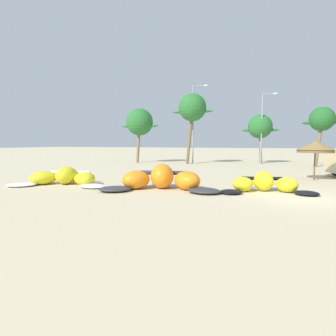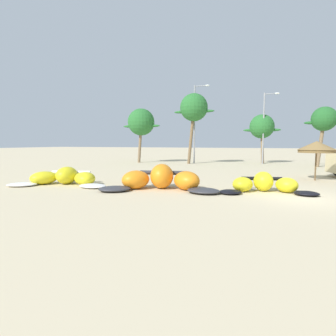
{
  "view_description": "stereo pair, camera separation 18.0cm",
  "coord_description": "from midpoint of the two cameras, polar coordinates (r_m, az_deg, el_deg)",
  "views": [
    {
      "loc": [
        -1.72,
        -14.03,
        2.59
      ],
      "look_at": [
        -7.42,
        2.0,
        1.0
      ],
      "focal_mm": 28.86,
      "sensor_mm": 36.0,
      "label": 1
    },
    {
      "loc": [
        -1.55,
        -13.97,
        2.59
      ],
      "look_at": [
        -7.42,
        2.0,
        1.0
      ],
      "focal_mm": 28.86,
      "sensor_mm": 36.0,
      "label": 2
    }
  ],
  "objects": [
    {
      "name": "ground_plane",
      "position": [
        14.33,
        26.52,
        -5.64
      ],
      "size": [
        260.0,
        260.0,
        0.0
      ],
      "primitive_type": "plane",
      "color": "beige"
    },
    {
      "name": "kite_far_left",
      "position": [
        17.94,
        -20.79,
        -1.97
      ],
      "size": [
        6.25,
        3.67,
        1.09
      ],
      "color": "white",
      "rests_on": "ground"
    },
    {
      "name": "kite_left",
      "position": [
        15.07,
        -1.17,
        -2.5
      ],
      "size": [
        6.6,
        3.87,
        1.4
      ],
      "color": "#333338",
      "rests_on": "ground"
    },
    {
      "name": "kite_left_of_center",
      "position": [
        15.16,
        20.02,
        -3.27
      ],
      "size": [
        4.99,
        2.96,
        1.05
      ],
      "color": "black",
      "rests_on": "ground"
    },
    {
      "name": "beach_umbrella_near_van",
      "position": [
        21.13,
        29.1,
        3.92
      ],
      "size": [
        2.45,
        2.45,
        2.71
      ],
      "color": "brown",
      "rests_on": "ground"
    },
    {
      "name": "palm_leftmost",
      "position": [
        35.78,
        -5.54,
        9.55
      ],
      "size": [
        5.23,
        3.49,
        7.04
      ],
      "color": "#7F6647",
      "rests_on": "ground"
    },
    {
      "name": "palm_left",
      "position": [
        33.77,
        5.63,
        12.48
      ],
      "size": [
        5.05,
        3.37,
        8.58
      ],
      "color": "brown",
      "rests_on": "ground"
    },
    {
      "name": "palm_left_of_gap",
      "position": [
        36.3,
        19.35,
        8.19
      ],
      "size": [
        4.52,
        3.01,
        6.16
      ],
      "color": "#7F6647",
      "rests_on": "ground"
    },
    {
      "name": "palm_center_left",
      "position": [
        33.41,
        30.22,
        8.78
      ],
      "size": [
        3.86,
        2.57,
        6.42
      ],
      "color": "#7F6647",
      "rests_on": "ground"
    },
    {
      "name": "lamppost_west",
      "position": [
        34.63,
        6.0,
        10.03
      ],
      "size": [
        1.96,
        0.24,
        9.76
      ],
      "color": "gray",
      "rests_on": "ground"
    },
    {
      "name": "lamppost_west_center",
      "position": [
        35.24,
        19.93,
        8.66
      ],
      "size": [
        1.78,
        0.24,
        8.6
      ],
      "color": "gray",
      "rests_on": "ground"
    }
  ]
}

